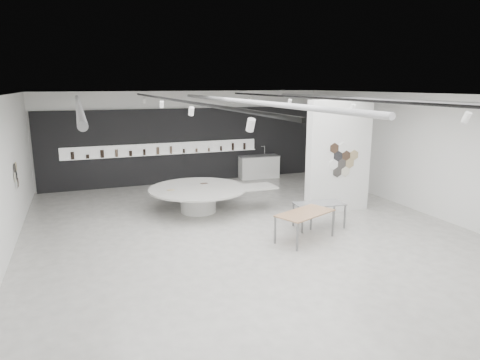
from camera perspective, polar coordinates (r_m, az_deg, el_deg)
name	(u,v)px	position (r m, az deg, el deg)	size (l,w,h in m)	color
room	(246,160)	(11.49, 0.79, 2.64)	(12.02, 14.02, 3.82)	#B6B3AB
back_wall_display	(186,146)	(18.13, -7.27, 4.54)	(11.80, 0.27, 3.10)	black
partition_column	(339,157)	(14.07, 13.02, 3.04)	(2.20, 0.38, 3.60)	white
display_island	(200,196)	(13.94, -5.32, -2.14)	(4.06, 3.18, 0.81)	white
sample_table_wood	(305,214)	(11.46, 8.67, -4.57)	(1.82, 1.39, 0.76)	#9D7351
sample_table_stone	(319,205)	(12.55, 10.52, -3.33)	(1.46, 0.80, 0.73)	gray
kitchen_counter	(259,167)	(18.93, 2.52, 1.78)	(1.81, 0.79, 1.39)	white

